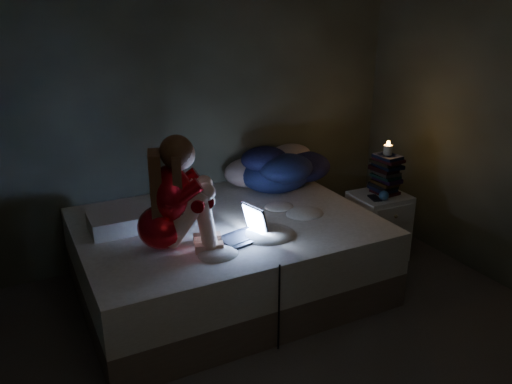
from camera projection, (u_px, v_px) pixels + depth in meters
floor at (324, 370)px, 3.07m from camera, size 3.60×3.80×0.02m
wall_back at (201, 102)px, 4.21m from camera, size 3.60×0.02×2.60m
bed at (227, 255)px, 3.83m from camera, size 2.11×1.58×0.58m
pillow at (120, 222)px, 3.55m from camera, size 0.41×0.29×0.12m
woman at (160, 195)px, 3.14m from camera, size 0.54×0.43×0.76m
laptop at (239, 225)px, 3.37m from camera, size 0.37×0.30×0.23m
clothes_pile at (276, 166)px, 4.31m from camera, size 0.79×0.71×0.39m
nightstand at (377, 226)px, 4.33m from camera, size 0.44×0.39×0.58m
book_stack at (386, 173)px, 4.21m from camera, size 0.19×0.25×0.35m
candle at (388, 148)px, 4.13m from camera, size 0.07×0.07×0.08m
phone at (375, 198)px, 4.13m from camera, size 0.10×0.15×0.01m
blue_orb at (384, 196)px, 4.09m from camera, size 0.08×0.08×0.08m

